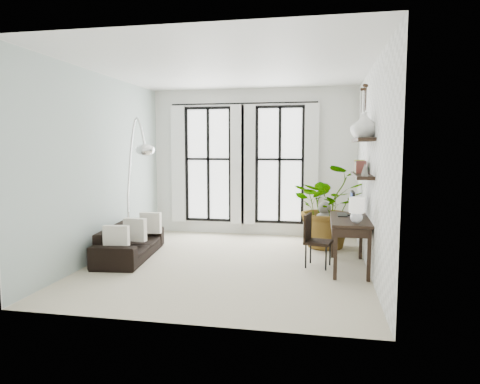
% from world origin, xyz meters
% --- Properties ---
extents(floor, '(5.00, 5.00, 0.00)m').
position_xyz_m(floor, '(0.00, 0.00, 0.00)').
color(floor, beige).
rests_on(floor, ground).
extents(ceiling, '(5.00, 5.00, 0.00)m').
position_xyz_m(ceiling, '(0.00, 0.00, 3.20)').
color(ceiling, white).
rests_on(ceiling, wall_back).
extents(wall_left, '(0.00, 5.00, 5.00)m').
position_xyz_m(wall_left, '(-2.25, 0.00, 1.60)').
color(wall_left, '#A7BAB3').
rests_on(wall_left, floor).
extents(wall_right, '(0.00, 5.00, 5.00)m').
position_xyz_m(wall_right, '(2.25, 0.00, 1.60)').
color(wall_right, white).
rests_on(wall_right, floor).
extents(wall_back, '(4.50, 0.00, 4.50)m').
position_xyz_m(wall_back, '(0.00, 2.50, 1.60)').
color(wall_back, white).
rests_on(wall_back, floor).
extents(windows, '(3.26, 0.13, 2.65)m').
position_xyz_m(windows, '(-0.20, 2.43, 1.56)').
color(windows, white).
rests_on(windows, wall_back).
extents(wall_shelves, '(0.25, 1.30, 0.60)m').
position_xyz_m(wall_shelves, '(2.11, 0.09, 1.73)').
color(wall_shelves, black).
rests_on(wall_shelves, wall_right).
extents(sofa, '(0.96, 1.97, 0.56)m').
position_xyz_m(sofa, '(-1.80, 0.08, 0.28)').
color(sofa, black).
rests_on(sofa, floor).
extents(throw_pillows, '(0.40, 1.52, 0.40)m').
position_xyz_m(throw_pillows, '(-1.70, 0.08, 0.50)').
color(throw_pillows, beige).
rests_on(throw_pillows, sofa).
extents(plant, '(1.71, 1.57, 1.62)m').
position_xyz_m(plant, '(1.65, 1.54, 0.81)').
color(plant, '#2D7228').
rests_on(plant, floor).
extents(desk, '(0.59, 1.39, 1.21)m').
position_xyz_m(desk, '(1.94, 0.01, 0.76)').
color(desk, black).
rests_on(desk, floor).
extents(desk_chair, '(0.48, 0.48, 0.86)m').
position_xyz_m(desk_chair, '(1.39, 0.11, 0.49)').
color(desk_chair, black).
rests_on(desk_chair, floor).
extents(arc_lamp, '(0.75, 0.46, 2.46)m').
position_xyz_m(arc_lamp, '(-1.69, 0.18, 1.67)').
color(arc_lamp, silver).
rests_on(arc_lamp, floor).
extents(buddha, '(0.49, 0.49, 0.89)m').
position_xyz_m(buddha, '(1.57, 1.54, 0.37)').
color(buddha, gray).
rests_on(buddha, floor).
extents(vase_a, '(0.37, 0.37, 0.38)m').
position_xyz_m(vase_a, '(2.11, -0.20, 2.27)').
color(vase_a, white).
rests_on(vase_a, shelf_upper).
extents(vase_b, '(0.37, 0.37, 0.38)m').
position_xyz_m(vase_b, '(2.11, 0.20, 2.27)').
color(vase_b, white).
rests_on(vase_b, shelf_upper).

